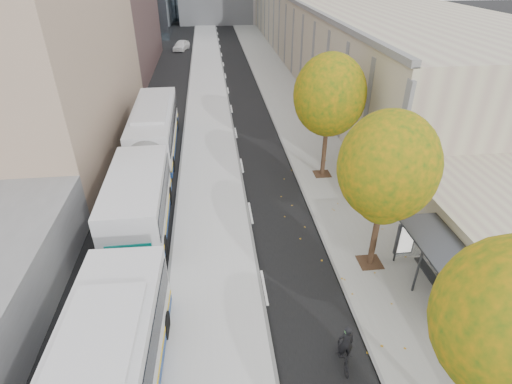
{
  "coord_description": "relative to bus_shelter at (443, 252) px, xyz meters",
  "views": [
    {
      "loc": [
        -3.51,
        -0.98,
        12.85
      ],
      "look_at": [
        -1.55,
        16.15,
        2.5
      ],
      "focal_mm": 28.0,
      "sensor_mm": 36.0,
      "label": 1
    }
  ],
  "objects": [
    {
      "name": "building_tan",
      "position": [
        9.81,
        53.04,
        1.81
      ],
      "size": [
        18.0,
        92.0,
        8.0
      ],
      "primitive_type": "cube",
      "color": "tan",
      "rests_on": "ground"
    },
    {
      "name": "bus_far",
      "position": [
        -13.41,
        12.09,
        -0.43
      ],
      "size": [
        3.19,
        19.37,
        3.22
      ],
      "rotation": [
        0.0,
        0.0,
        0.02
      ],
      "color": "silver",
      "rests_on": "ground"
    },
    {
      "name": "bus_platform",
      "position": [
        -9.56,
        24.04,
        -2.11
      ],
      "size": [
        4.25,
        150.0,
        0.15
      ],
      "primitive_type": "cube",
      "color": "silver",
      "rests_on": "ground"
    },
    {
      "name": "cyclist",
      "position": [
        -5.02,
        -3.12,
        -1.47
      ],
      "size": [
        0.57,
        1.53,
        1.93
      ],
      "rotation": [
        0.0,
        0.0,
        -0.05
      ],
      "color": "black",
      "rests_on": "ground"
    },
    {
      "name": "tree_c",
      "position": [
        -2.09,
        2.04,
        3.06
      ],
      "size": [
        4.2,
        4.2,
        7.28
      ],
      "color": "#312518",
      "rests_on": "sidewalk"
    },
    {
      "name": "sidewalk",
      "position": [
        -1.56,
        24.04,
        -2.15
      ],
      "size": [
        4.75,
        150.0,
        0.08
      ],
      "primitive_type": "cube",
      "color": "gray",
      "rests_on": "ground"
    },
    {
      "name": "distant_car",
      "position": [
        -13.32,
        52.84,
        -1.46
      ],
      "size": [
        2.77,
        4.58,
        1.46
      ],
      "primitive_type": "imported",
      "rotation": [
        0.0,
        0.0,
        -0.26
      ],
      "color": "white",
      "rests_on": "ground"
    },
    {
      "name": "bus_shelter",
      "position": [
        0.0,
        0.0,
        0.0
      ],
      "size": [
        1.9,
        4.4,
        2.53
      ],
      "color": "#383A3F",
      "rests_on": "sidewalk"
    },
    {
      "name": "tree_d",
      "position": [
        -2.09,
        11.04,
        3.28
      ],
      "size": [
        4.4,
        4.4,
        7.6
      ],
      "color": "#312518",
      "rests_on": "sidewalk"
    }
  ]
}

